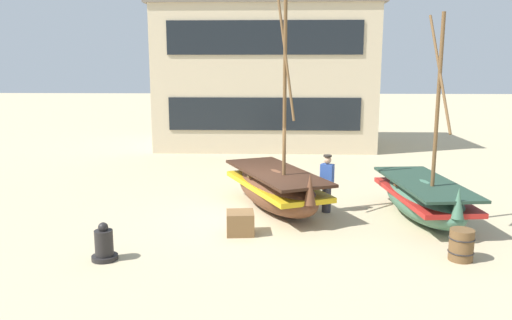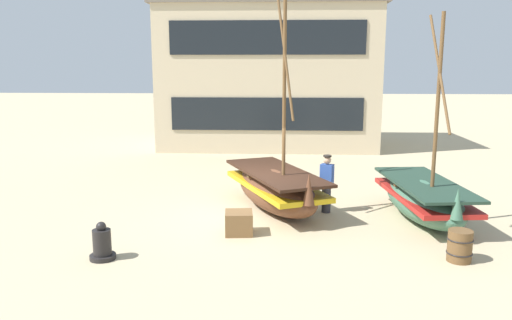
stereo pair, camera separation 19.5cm
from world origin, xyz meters
TOP-DOWN VIEW (x-y plane):
  - ground_plane at (0.00, 0.00)m, footprint 120.00×120.00m
  - fishing_boat_near_left at (4.68, -0.22)m, footprint 2.00×4.35m
  - fishing_boat_centre_large at (0.61, 0.53)m, footprint 3.25×4.67m
  - fisherman_by_hull at (2.07, 0.34)m, footprint 0.42×0.36m
  - capstan_winch at (-3.16, -3.49)m, footprint 0.57×0.57m
  - wooden_barrel at (4.64, -3.23)m, footprint 0.56×0.56m
  - cargo_crate at (-0.30, -1.66)m, footprint 0.75×0.75m
  - harbor_building_main at (0.07, 12.74)m, footprint 11.16×6.08m

SIDE VIEW (x-z plane):
  - ground_plane at x=0.00m, z-range 0.00..0.00m
  - cargo_crate at x=-0.30m, z-range 0.00..0.57m
  - capstan_winch at x=-3.16m, z-range -0.09..0.76m
  - wooden_barrel at x=4.64m, z-range 0.00..0.70m
  - fishing_boat_near_left at x=4.68m, z-range -2.16..3.36m
  - fishing_boat_centre_large at x=0.61m, z-range -2.52..3.83m
  - fisherman_by_hull at x=2.07m, z-range -0.01..1.68m
  - harbor_building_main at x=0.07m, z-range 0.01..7.31m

